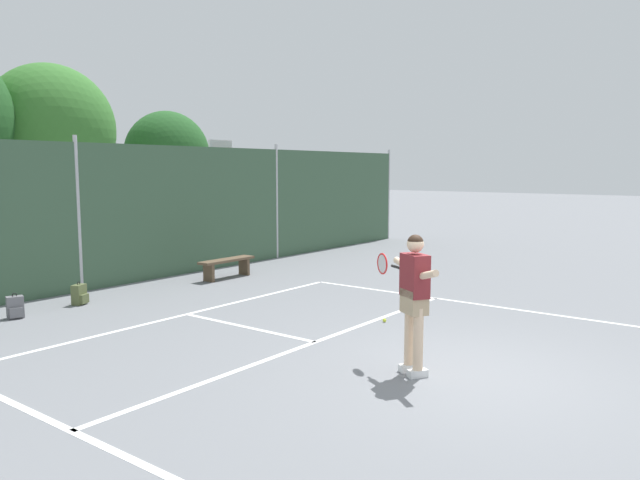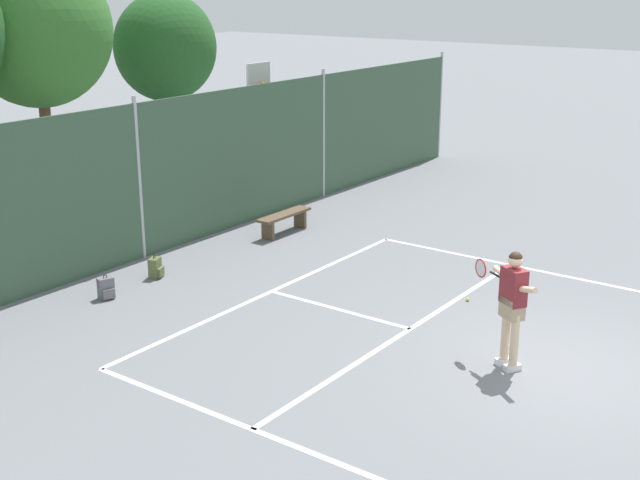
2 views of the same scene
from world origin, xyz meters
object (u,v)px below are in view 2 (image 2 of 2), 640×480
object	(u,v)px
backpack_grey	(106,289)
courtside_bench	(284,218)
backpack_olive	(156,268)
tennis_player	(512,299)
tennis_ball	(468,299)
basketball_hoop	(258,110)

from	to	relation	value
backpack_grey	courtside_bench	xyz separation A→B (m)	(5.20, -0.08, 0.17)
backpack_olive	courtside_bench	xyz separation A→B (m)	(3.86, -0.19, 0.17)
courtside_bench	backpack_olive	bearing A→B (deg)	177.22
tennis_player	tennis_ball	bearing A→B (deg)	39.08
backpack_olive	tennis_ball	bearing A→B (deg)	-66.04
backpack_grey	tennis_ball	bearing A→B (deg)	-55.10
tennis_player	courtside_bench	world-z (taller)	tennis_player
backpack_grey	courtside_bench	distance (m)	5.20
tennis_ball	courtside_bench	bearing A→B (deg)	75.61
basketball_hoop	tennis_player	distance (m)	11.74
tennis_player	courtside_bench	distance (m)	7.97
basketball_hoop	tennis_ball	world-z (taller)	basketball_hoop
tennis_player	tennis_ball	distance (m)	2.95
tennis_ball	courtside_bench	distance (m)	5.57
tennis_player	tennis_ball	size ratio (longest dim) A/B	28.10
courtside_bench	tennis_ball	bearing A→B (deg)	-104.39
tennis_player	courtside_bench	xyz separation A→B (m)	(3.51, 7.12, -0.75)
tennis_ball	backpack_grey	distance (m)	6.67
tennis_ball	backpack_olive	size ratio (longest dim) A/B	0.14
tennis_ball	backpack_olive	bearing A→B (deg)	113.96
basketball_hoop	tennis_ball	bearing A→B (deg)	-115.38
tennis_player	backpack_grey	distance (m)	7.45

